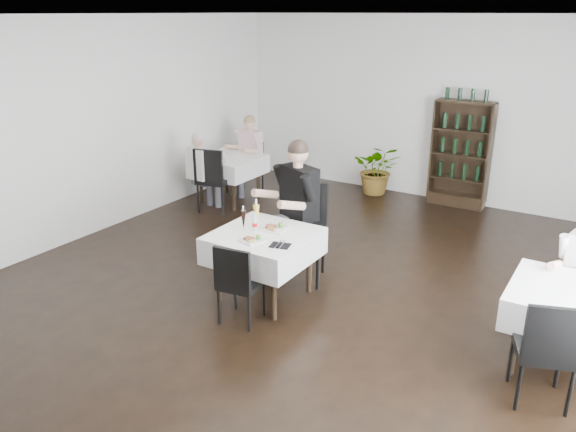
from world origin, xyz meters
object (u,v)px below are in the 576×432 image
object	(u,v)px
diner_main	(292,199)
main_table	(264,246)
wine_shelf	(460,155)
potted_tree	(377,169)

from	to	relation	value
diner_main	main_table	bearing A→B (deg)	-85.89
diner_main	wine_shelf	bearing A→B (deg)	75.41
potted_tree	diner_main	xyz separation A→B (m)	(0.42, -3.53, 0.52)
main_table	diner_main	bearing A→B (deg)	94.11
potted_tree	wine_shelf	bearing A→B (deg)	4.78
wine_shelf	main_table	bearing A→B (deg)	-101.78
main_table	potted_tree	xyz separation A→B (m)	(-0.47, 4.20, -0.18)
wine_shelf	diner_main	distance (m)	3.77
main_table	diner_main	xyz separation A→B (m)	(-0.05, 0.67, 0.34)
main_table	wine_shelf	bearing A→B (deg)	78.22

